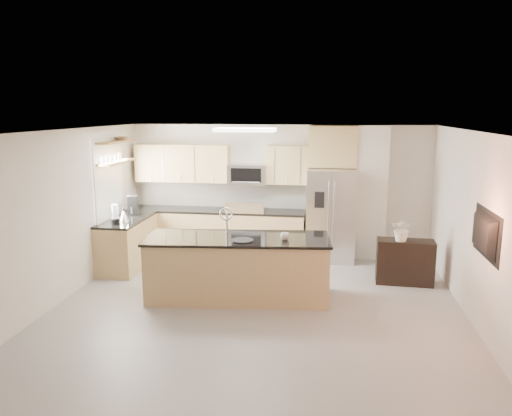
% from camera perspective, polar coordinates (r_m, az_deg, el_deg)
% --- Properties ---
extents(floor, '(6.50, 6.50, 0.00)m').
position_cam_1_polar(floor, '(7.33, -0.13, -12.03)').
color(floor, '#9A9792').
rests_on(floor, ground).
extents(ceiling, '(6.00, 6.50, 0.02)m').
position_cam_1_polar(ceiling, '(6.75, -0.14, 8.71)').
color(ceiling, white).
rests_on(ceiling, wall_back).
extents(wall_back, '(6.00, 0.02, 2.60)m').
position_cam_1_polar(wall_back, '(10.09, 2.59, 2.10)').
color(wall_back, beige).
rests_on(wall_back, floor).
extents(wall_front, '(6.00, 0.02, 2.60)m').
position_cam_1_polar(wall_front, '(3.90, -7.39, -13.01)').
color(wall_front, beige).
rests_on(wall_front, floor).
extents(wall_left, '(0.02, 6.50, 2.60)m').
position_cam_1_polar(wall_left, '(7.93, -22.11, -1.22)').
color(wall_left, beige).
rests_on(wall_left, floor).
extents(wall_right, '(0.02, 6.50, 2.60)m').
position_cam_1_polar(wall_right, '(7.14, 24.44, -2.71)').
color(wall_right, beige).
rests_on(wall_right, floor).
extents(back_counter, '(3.55, 0.66, 1.44)m').
position_cam_1_polar(back_counter, '(10.14, -4.55, -2.65)').
color(back_counter, tan).
rests_on(back_counter, floor).
extents(left_counter, '(0.66, 1.50, 0.92)m').
position_cam_1_polar(left_counter, '(9.59, -14.50, -3.87)').
color(left_counter, tan).
rests_on(left_counter, floor).
extents(range, '(0.76, 0.64, 1.14)m').
position_cam_1_polar(range, '(10.01, -1.07, -2.79)').
color(range, black).
rests_on(range, floor).
extents(upper_cabinets, '(3.50, 0.33, 0.75)m').
position_cam_1_polar(upper_cabinets, '(10.07, -4.90, 5.07)').
color(upper_cabinets, tan).
rests_on(upper_cabinets, wall_back).
extents(microwave, '(0.76, 0.40, 0.40)m').
position_cam_1_polar(microwave, '(9.92, -0.98, 3.88)').
color(microwave, silver).
rests_on(microwave, upper_cabinets).
extents(refrigerator, '(0.92, 0.78, 1.78)m').
position_cam_1_polar(refrigerator, '(9.75, 8.55, -0.78)').
color(refrigerator, silver).
rests_on(refrigerator, floor).
extents(partition_column, '(0.60, 0.30, 2.60)m').
position_cam_1_polar(partition_column, '(9.93, 13.01, 1.68)').
color(partition_column, silver).
rests_on(partition_column, floor).
extents(window, '(0.04, 1.15, 1.65)m').
position_cam_1_polar(window, '(9.48, -16.54, 3.20)').
color(window, white).
rests_on(window, wall_left).
extents(shelf_lower, '(0.30, 1.20, 0.04)m').
position_cam_1_polar(shelf_lower, '(9.48, -15.69, 5.07)').
color(shelf_lower, olive).
rests_on(shelf_lower, wall_left).
extents(shelf_upper, '(0.30, 1.20, 0.04)m').
position_cam_1_polar(shelf_upper, '(9.45, -15.80, 7.30)').
color(shelf_upper, olive).
rests_on(shelf_upper, wall_left).
extents(ceiling_fixture, '(1.00, 0.50, 0.06)m').
position_cam_1_polar(ceiling_fixture, '(8.39, -1.25, 8.92)').
color(ceiling_fixture, white).
rests_on(ceiling_fixture, ceiling).
extents(island, '(2.89, 1.28, 1.39)m').
position_cam_1_polar(island, '(7.79, -2.10, -6.80)').
color(island, tan).
rests_on(island, floor).
extents(credenza, '(0.95, 0.43, 0.75)m').
position_cam_1_polar(credenza, '(8.80, 16.64, -5.91)').
color(credenza, black).
rests_on(credenza, floor).
extents(cup, '(0.17, 0.17, 0.11)m').
position_cam_1_polar(cup, '(7.51, 3.32, -3.24)').
color(cup, white).
rests_on(cup, island).
extents(platter, '(0.44, 0.44, 0.02)m').
position_cam_1_polar(platter, '(7.44, -1.60, -3.71)').
color(platter, black).
rests_on(platter, island).
extents(blender, '(0.15, 0.15, 0.35)m').
position_cam_1_polar(blender, '(9.05, -15.78, -0.84)').
color(blender, black).
rests_on(blender, left_counter).
extents(kettle, '(0.19, 0.19, 0.24)m').
position_cam_1_polar(kettle, '(9.25, -14.88, -0.84)').
color(kettle, silver).
rests_on(kettle, left_counter).
extents(coffee_maker, '(0.26, 0.29, 0.36)m').
position_cam_1_polar(coffee_maker, '(9.80, -13.92, 0.28)').
color(coffee_maker, black).
rests_on(coffee_maker, left_counter).
extents(bowl, '(0.33, 0.33, 0.08)m').
position_cam_1_polar(bowl, '(9.70, -15.16, 7.77)').
color(bowl, silver).
rests_on(bowl, shelf_upper).
extents(flower_vase, '(0.63, 0.57, 0.62)m').
position_cam_1_polar(flower_vase, '(8.55, 16.44, -1.66)').
color(flower_vase, silver).
rests_on(flower_vase, credenza).
extents(television, '(0.14, 1.08, 0.62)m').
position_cam_1_polar(television, '(6.92, 24.21, -2.69)').
color(television, black).
rests_on(television, wall_right).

